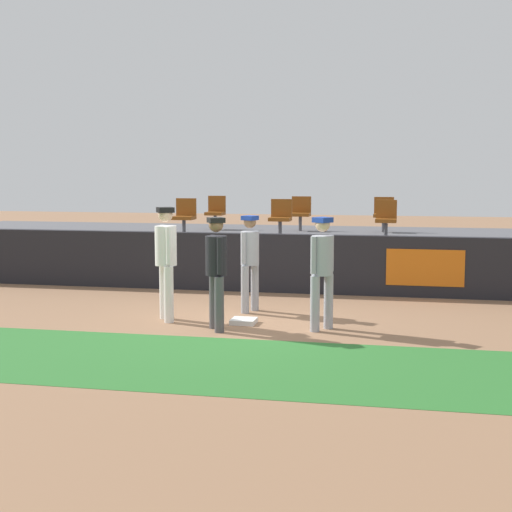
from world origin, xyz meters
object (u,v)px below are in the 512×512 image
at_px(player_runner_visitor, 250,256).
at_px(seat_back_left, 216,211).
at_px(player_fielder_home, 166,255).
at_px(seat_back_center, 301,211).
at_px(first_base, 244,321).
at_px(seat_front_center, 281,216).
at_px(seat_front_left, 185,214).
at_px(seat_back_right, 384,212).
at_px(seat_front_right, 386,217).
at_px(player_coach_visitor, 322,265).
at_px(player_umpire, 216,265).

bearing_deg(player_runner_visitor, seat_back_left, -137.07).
distance_m(player_fielder_home, seat_back_center, 6.60).
bearing_deg(first_base, seat_front_center, 92.39).
xyz_separation_m(seat_back_left, seat_front_left, (-0.26, -1.80, 0.00)).
relative_size(seat_front_center, seat_back_right, 1.00).
height_order(seat_front_center, seat_front_right, same).
bearing_deg(first_base, seat_front_right, 65.43).
height_order(seat_front_center, seat_front_left, same).
bearing_deg(seat_front_right, seat_back_right, 93.53).
xyz_separation_m(player_fielder_home, player_coach_visitor, (2.62, -0.23, -0.06)).
bearing_deg(player_fielder_home, seat_front_center, 134.83).
relative_size(seat_front_left, seat_front_right, 1.00).
bearing_deg(player_umpire, seat_front_center, 148.83).
relative_size(player_umpire, seat_back_center, 2.11).
distance_m(player_fielder_home, seat_back_left, 6.53).
bearing_deg(player_umpire, seat_front_right, 125.10).
relative_size(player_coach_visitor, seat_front_left, 2.11).
distance_m(seat_back_left, seat_front_left, 1.82).
distance_m(seat_back_left, seat_back_center, 2.17).
height_order(first_base, player_runner_visitor, player_runner_visitor).
relative_size(player_fielder_home, seat_back_right, 2.25).
distance_m(player_runner_visitor, seat_back_center, 5.47).
xyz_separation_m(seat_front_left, seat_front_right, (4.56, -0.00, -0.00)).
relative_size(seat_back_left, seat_front_left, 1.00).
bearing_deg(seat_front_center, first_base, -87.61).
xyz_separation_m(player_umpire, seat_back_left, (-1.86, 7.03, 0.46)).
relative_size(player_coach_visitor, seat_front_center, 2.11).
height_order(seat_back_left, seat_back_right, same).
distance_m(seat_back_left, seat_front_right, 4.66).
relative_size(first_base, player_runner_visitor, 0.23).
bearing_deg(seat_back_right, player_coach_visitor, -96.09).
xyz_separation_m(first_base, seat_front_right, (2.13, 4.66, 1.45)).
bearing_deg(player_umpire, player_coach_visitor, 72.30).
bearing_deg(seat_front_left, seat_front_center, -0.00).
xyz_separation_m(player_umpire, seat_back_center, (0.30, 7.03, 0.46)).
xyz_separation_m(player_umpire, seat_back_right, (2.32, 7.03, 0.46)).
xyz_separation_m(player_umpire, seat_front_center, (0.11, 5.23, 0.46)).
bearing_deg(seat_front_center, player_umpire, -91.20).
height_order(seat_front_center, seat_back_left, same).
height_order(first_base, player_umpire, player_umpire).
xyz_separation_m(player_coach_visitor, seat_back_center, (-1.31, 6.68, 0.46)).
bearing_deg(player_coach_visitor, first_base, -64.85).
xyz_separation_m(player_umpire, seat_front_left, (-2.12, 5.23, 0.46)).
bearing_deg(player_fielder_home, first_base, 58.42).
bearing_deg(seat_front_left, seat_back_left, 81.75).
xyz_separation_m(player_coach_visitor, seat_front_right, (0.82, 4.88, 0.46)).
xyz_separation_m(player_runner_visitor, seat_front_right, (2.24, 3.64, 0.50)).
height_order(player_fielder_home, seat_front_right, player_fielder_home).
height_order(player_coach_visitor, seat_front_right, seat_front_right).
bearing_deg(seat_front_right, first_base, -114.57).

